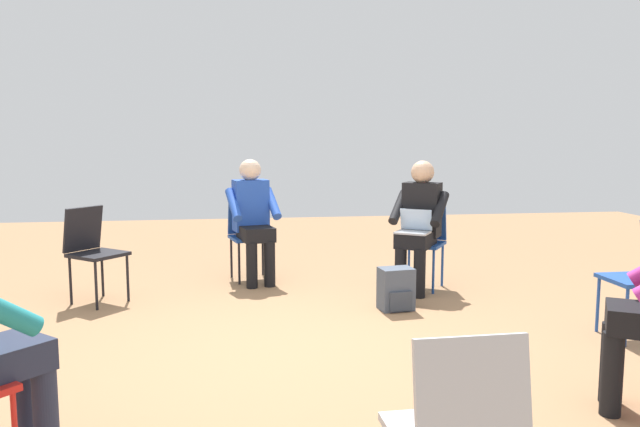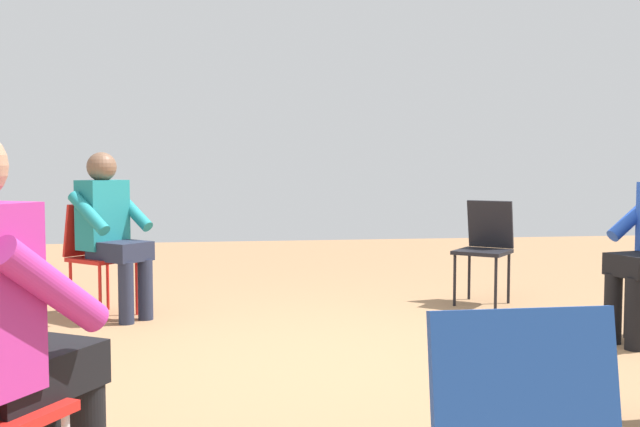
% 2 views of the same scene
% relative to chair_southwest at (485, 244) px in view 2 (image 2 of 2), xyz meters
% --- Properties ---
extents(ground_plane, '(14.00, 14.00, 0.00)m').
position_rel_chair_southwest_xyz_m(ground_plane, '(1.49, 1.72, -0.50)').
color(ground_plane, '#99704C').
extents(chair_southwest, '(0.58, 0.59, 0.85)m').
position_rel_chair_southwest_xyz_m(chair_southwest, '(0.00, 0.00, 0.00)').
color(chair_southwest, black).
rests_on(chair_southwest, ground).
extents(chair_southeast, '(0.59, 0.58, 0.85)m').
position_rel_chair_southwest_xyz_m(chair_southeast, '(3.10, 0.03, 0.00)').
color(chair_southeast, red).
rests_on(chair_southeast, ground).
extents(person_in_teal, '(0.63, 0.63, 1.24)m').
position_rel_chair_southwest_xyz_m(person_in_teal, '(2.98, 0.14, 0.20)').
color(person_in_teal, '#23283D').
rests_on(person_in_teal, ground).
extents(backpack_near_laptop_user, '(0.27, 0.30, 0.36)m').
position_rel_chair_southwest_xyz_m(backpack_near_laptop_user, '(0.62, 2.60, -0.34)').
color(backpack_near_laptop_user, '#475160').
rests_on(backpack_near_laptop_user, ground).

